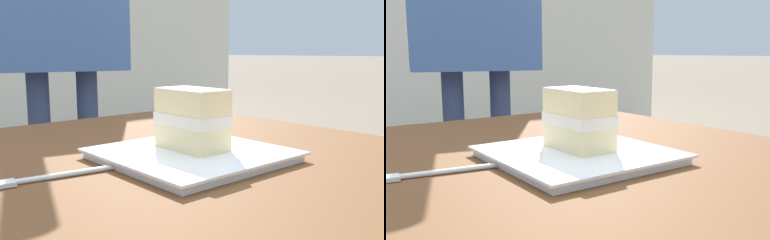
# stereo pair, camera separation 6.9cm
# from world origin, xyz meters

# --- Properties ---
(patio_table) EXTENTS (1.12, 0.92, 0.73)m
(patio_table) POSITION_xyz_m (0.00, 0.00, 0.62)
(patio_table) COLOR brown
(patio_table) RESTS_ON ground
(dessert_plate) EXTENTS (0.27, 0.27, 0.02)m
(dessert_plate) POSITION_xyz_m (-0.05, 0.03, 0.74)
(dessert_plate) COLOR white
(dessert_plate) RESTS_ON patio_table
(cake_slice) EXTENTS (0.12, 0.08, 0.10)m
(cake_slice) POSITION_xyz_m (-0.06, 0.04, 0.79)
(cake_slice) COLOR beige
(cake_slice) RESTS_ON dessert_plate
(dessert_fork) EXTENTS (0.04, 0.17, 0.01)m
(dessert_fork) POSITION_xyz_m (-0.09, -0.19, 0.73)
(dessert_fork) COLOR silver
(dessert_fork) RESTS_ON patio_table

